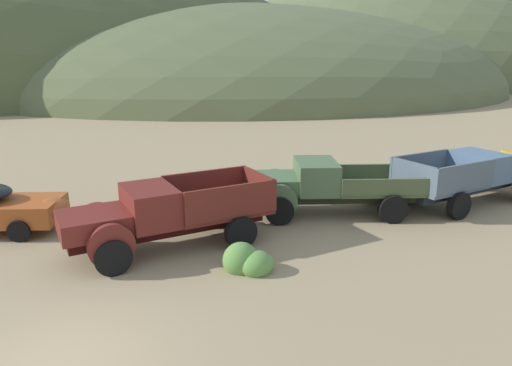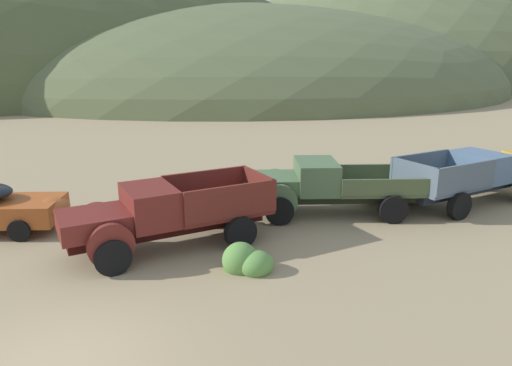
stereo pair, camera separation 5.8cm
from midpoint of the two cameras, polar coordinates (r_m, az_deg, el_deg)
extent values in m
ellipsoid|color=#56603D|center=(79.89, -2.51, 11.55)|extent=(82.38, 81.56, 25.51)
ellipsoid|color=#56603D|center=(107.38, 14.85, 12.07)|extent=(74.42, 78.46, 41.73)
ellipsoid|color=#A34C1E|center=(16.23, -23.47, -2.79)|extent=(1.47, 1.71, 0.61)
cylinder|color=black|center=(15.84, -26.71, -5.19)|extent=(0.71, 0.42, 0.68)
cylinder|color=black|center=(17.40, -24.33, -3.13)|extent=(0.71, 0.42, 0.68)
cube|color=black|center=(13.87, -10.36, -5.12)|extent=(5.73, 1.53, 0.36)
cube|color=maroon|center=(13.29, -19.05, -4.58)|extent=(1.96, 1.83, 0.55)
cube|color=#B7B2A8|center=(13.22, -22.61, -5.18)|extent=(0.20, 1.13, 0.44)
cylinder|color=maroon|center=(14.35, -18.64, -4.57)|extent=(1.21, 0.31, 1.20)
cylinder|color=maroon|center=(12.55, -17.08, -7.35)|extent=(1.21, 0.31, 1.20)
cube|color=maroon|center=(13.50, -12.67, -2.66)|extent=(1.51, 2.02, 1.05)
cube|color=black|center=(13.31, -15.16, -2.15)|extent=(0.22, 1.60, 0.59)
cube|color=maroon|center=(14.29, -4.48, -3.26)|extent=(3.06, 2.27, 0.12)
cube|color=maroon|center=(15.00, -6.04, -0.25)|extent=(2.85, 0.41, 0.95)
cube|color=maroon|center=(13.27, -2.82, -2.29)|extent=(2.85, 0.41, 0.95)
cube|color=maroon|center=(14.70, 0.37, -0.49)|extent=(0.31, 1.97, 0.95)
cylinder|color=black|center=(14.49, -18.58, -5.55)|extent=(0.98, 0.38, 0.96)
cylinder|color=black|center=(12.61, -16.94, -8.61)|extent=(0.98, 0.38, 0.96)
cylinder|color=black|center=(15.41, -5.17, -3.52)|extent=(0.98, 0.38, 0.96)
cylinder|color=black|center=(13.65, -1.78, -6.01)|extent=(0.98, 0.38, 0.96)
cube|color=#232B1B|center=(16.74, 9.24, -1.46)|extent=(5.91, 2.92, 0.36)
cube|color=#47603D|center=(16.33, 1.79, -0.03)|extent=(2.35, 2.30, 0.55)
cube|color=#B7B2A8|center=(16.30, -1.26, -0.16)|extent=(0.48, 1.18, 0.44)
cylinder|color=#47603D|center=(17.45, 2.36, -0.22)|extent=(1.19, 0.57, 1.20)
cylinder|color=#47603D|center=(15.44, 2.97, -2.34)|extent=(1.19, 0.57, 1.20)
cube|color=#47603D|center=(16.45, 7.43, 0.86)|extent=(1.97, 2.38, 1.05)
cube|color=black|center=(16.31, 5.32, 1.56)|extent=(0.63, 1.65, 0.59)
cube|color=#495735|center=(17.07, 14.61, -0.60)|extent=(3.53, 3.01, 0.12)
cube|color=#495735|center=(17.97, 13.73, 1.37)|extent=(2.85, 1.10, 0.55)
cube|color=#495735|center=(16.00, 15.76, -0.50)|extent=(2.85, 1.10, 0.55)
cube|color=#495735|center=(17.45, 19.19, 0.52)|extent=(0.81, 2.04, 0.55)
cylinder|color=black|center=(17.58, 2.34, -1.05)|extent=(1.00, 0.59, 0.96)
cylinder|color=black|center=(15.48, 2.98, -3.39)|extent=(1.00, 0.59, 0.96)
cylinder|color=black|center=(18.27, 14.30, -0.89)|extent=(1.00, 0.59, 0.96)
cylinder|color=black|center=(16.26, 16.45, -3.09)|extent=(1.00, 0.59, 0.96)
cube|color=#262D39|center=(19.38, 24.50, -0.34)|extent=(5.88, 1.71, 0.36)
cube|color=slate|center=(21.01, 28.12, 1.64)|extent=(2.04, 1.91, 0.55)
cylinder|color=slate|center=(21.42, 25.43, 1.23)|extent=(1.21, 0.34, 1.20)
cube|color=slate|center=(19.66, 25.69, 1.85)|extent=(1.59, 2.09, 1.05)
cube|color=black|center=(20.11, 26.76, 2.61)|extent=(0.27, 1.63, 0.59)
cube|color=#4D5B67|center=(18.09, 21.58, -0.30)|extent=(3.17, 2.39, 0.12)
cube|color=#4D5B67|center=(17.37, 24.30, 0.62)|extent=(2.92, 0.49, 0.95)
cube|color=#4D5B67|center=(18.58, 19.37, 2.02)|extent=(2.92, 0.49, 0.95)
cube|color=#4D5B67|center=(16.91, 18.73, 0.81)|extent=(0.37, 2.01, 0.95)
cylinder|color=black|center=(21.51, 25.24, 0.54)|extent=(0.99, 0.40, 0.96)
cylinder|color=black|center=(17.40, 23.58, -2.55)|extent=(0.99, 0.40, 0.96)
cylinder|color=black|center=(18.66, 18.51, -0.88)|extent=(0.99, 0.40, 0.96)
ellipsoid|color=#5B8E42|center=(12.39, -0.36, -9.80)|extent=(0.84, 0.75, 0.69)
ellipsoid|color=#5B8E42|center=(12.43, -1.82, -9.34)|extent=(0.96, 0.86, 0.96)
ellipsoid|color=#5B8E42|center=(12.33, 0.13, -9.88)|extent=(0.94, 0.84, 0.73)
camera|label=1|loc=(0.03, -89.89, 0.03)|focal=32.88mm
camera|label=2|loc=(0.03, 90.11, -0.03)|focal=32.88mm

